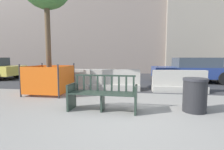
{
  "coord_description": "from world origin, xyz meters",
  "views": [
    {
      "loc": [
        0.28,
        -3.82,
        1.32
      ],
      "look_at": [
        -0.62,
        1.84,
        0.75
      ],
      "focal_mm": 28.0,
      "sensor_mm": 36.0,
      "label": 1
    }
  ],
  "objects_px": {
    "jersey_barrier_centre": "(116,81)",
    "trash_bin": "(195,95)",
    "jersey_barrier_left": "(69,81)",
    "car_sedan_mid": "(193,70)",
    "jersey_barrier_right": "(179,83)",
    "street_bench": "(103,95)",
    "construction_fence": "(49,79)"
  },
  "relations": [
    {
      "from": "jersey_barrier_left",
      "to": "trash_bin",
      "type": "height_order",
      "value": "jersey_barrier_left"
    },
    {
      "from": "jersey_barrier_centre",
      "to": "jersey_barrier_right",
      "type": "relative_size",
      "value": 1.0
    },
    {
      "from": "jersey_barrier_left",
      "to": "car_sedan_mid",
      "type": "xyz_separation_m",
      "value": [
        5.79,
        2.94,
        0.33
      ]
    },
    {
      "from": "street_bench",
      "to": "car_sedan_mid",
      "type": "height_order",
      "value": "car_sedan_mid"
    },
    {
      "from": "street_bench",
      "to": "trash_bin",
      "type": "xyz_separation_m",
      "value": [
        2.24,
        0.26,
        0.02
      ]
    },
    {
      "from": "jersey_barrier_left",
      "to": "trash_bin",
      "type": "relative_size",
      "value": 2.44
    },
    {
      "from": "jersey_barrier_left",
      "to": "car_sedan_mid",
      "type": "relative_size",
      "value": 0.49
    },
    {
      "from": "jersey_barrier_centre",
      "to": "car_sedan_mid",
      "type": "bearing_deg",
      "value": 36.69
    },
    {
      "from": "trash_bin",
      "to": "car_sedan_mid",
      "type": "bearing_deg",
      "value": 74.91
    },
    {
      "from": "street_bench",
      "to": "jersey_barrier_left",
      "type": "bearing_deg",
      "value": 126.77
    },
    {
      "from": "jersey_barrier_centre",
      "to": "trash_bin",
      "type": "height_order",
      "value": "jersey_barrier_centre"
    },
    {
      "from": "jersey_barrier_left",
      "to": "construction_fence",
      "type": "bearing_deg",
      "value": -105.31
    },
    {
      "from": "car_sedan_mid",
      "to": "trash_bin",
      "type": "xyz_separation_m",
      "value": [
        -1.47,
        -5.45,
        -0.26
      ]
    },
    {
      "from": "jersey_barrier_left",
      "to": "construction_fence",
      "type": "relative_size",
      "value": 1.43
    },
    {
      "from": "street_bench",
      "to": "jersey_barrier_centre",
      "type": "relative_size",
      "value": 0.84
    },
    {
      "from": "street_bench",
      "to": "jersey_barrier_right",
      "type": "relative_size",
      "value": 0.84
    },
    {
      "from": "street_bench",
      "to": "jersey_barrier_left",
      "type": "xyz_separation_m",
      "value": [
        -2.08,
        2.78,
        -0.06
      ]
    },
    {
      "from": "jersey_barrier_left",
      "to": "trash_bin",
      "type": "bearing_deg",
      "value": -30.27
    },
    {
      "from": "street_bench",
      "to": "jersey_barrier_centre",
      "type": "height_order",
      "value": "street_bench"
    },
    {
      "from": "street_bench",
      "to": "jersey_barrier_right",
      "type": "bearing_deg",
      "value": 49.68
    },
    {
      "from": "jersey_barrier_centre",
      "to": "trash_bin",
      "type": "bearing_deg",
      "value": -48.74
    },
    {
      "from": "construction_fence",
      "to": "car_sedan_mid",
      "type": "xyz_separation_m",
      "value": [
        6.07,
        3.99,
        0.12
      ]
    },
    {
      "from": "jersey_barrier_right",
      "to": "car_sedan_mid",
      "type": "height_order",
      "value": "car_sedan_mid"
    },
    {
      "from": "jersey_barrier_right",
      "to": "trash_bin",
      "type": "xyz_separation_m",
      "value": [
        -0.17,
        -2.57,
        0.08
      ]
    },
    {
      "from": "construction_fence",
      "to": "street_bench",
      "type": "bearing_deg",
      "value": -36.2
    },
    {
      "from": "construction_fence",
      "to": "jersey_barrier_right",
      "type": "bearing_deg",
      "value": 12.95
    },
    {
      "from": "street_bench",
      "to": "trash_bin",
      "type": "height_order",
      "value": "street_bench"
    },
    {
      "from": "car_sedan_mid",
      "to": "street_bench",
      "type": "bearing_deg",
      "value": -122.94
    },
    {
      "from": "street_bench",
      "to": "jersey_barrier_right",
      "type": "height_order",
      "value": "street_bench"
    },
    {
      "from": "jersey_barrier_left",
      "to": "car_sedan_mid",
      "type": "bearing_deg",
      "value": 26.9
    },
    {
      "from": "jersey_barrier_centre",
      "to": "construction_fence",
      "type": "height_order",
      "value": "construction_fence"
    },
    {
      "from": "street_bench",
      "to": "trash_bin",
      "type": "relative_size",
      "value": 2.06
    }
  ]
}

